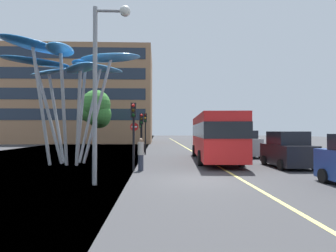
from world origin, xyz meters
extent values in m
cube|color=#38383A|center=(0.00, 0.00, -0.05)|extent=(120.00, 240.00, 0.10)
cube|color=#E0D666|center=(1.90, 0.00, 0.00)|extent=(0.16, 144.00, 0.01)
cube|color=red|center=(2.36, 8.09, 1.80)|extent=(3.39, 11.22, 2.91)
cube|color=black|center=(2.36, 8.09, 2.21)|extent=(3.43, 11.33, 0.93)
cube|color=yellow|center=(2.76, 13.54, 2.96)|extent=(1.43, 0.20, 0.36)
cube|color=#B2B2B7|center=(2.36, 8.09, 3.38)|extent=(2.22, 4.00, 0.24)
cylinder|color=black|center=(3.90, 11.41, 0.48)|extent=(0.35, 0.98, 0.96)
cylinder|color=black|center=(1.32, 11.60, 0.48)|extent=(0.35, 0.98, 0.96)
cylinder|color=black|center=(3.42, 4.96, 0.48)|extent=(0.35, 0.98, 0.96)
cylinder|color=black|center=(0.85, 5.15, 0.48)|extent=(0.35, 0.98, 0.96)
cylinder|color=#9EA0A5|center=(-5.88, 6.97, 3.61)|extent=(1.96, 0.63, 7.26)
ellipsoid|color=#4299E0|center=(-5.01, 7.17, 7.21)|extent=(4.29, 2.31, 1.00)
cylinder|color=#9EA0A5|center=(-6.56, 7.79, 3.40)|extent=(1.40, 1.68, 6.85)
ellipsoid|color=#4CA3E5|center=(-6.00, 8.49, 6.80)|extent=(3.63, 4.15, 0.50)
cylinder|color=#9EA0A5|center=(-7.29, 8.20, 3.55)|extent=(0.43, 1.72, 7.15)
ellipsoid|color=#4299E0|center=(-7.18, 8.95, 7.11)|extent=(1.99, 3.74, 0.52)
cylinder|color=#9EA0A5|center=(-8.85, 7.50, 3.17)|extent=(1.68, 1.22, 6.40)
ellipsoid|color=#4CA3E5|center=(-9.56, 7.97, 6.35)|extent=(3.93, 3.27, 0.56)
cylinder|color=#9EA0A5|center=(-8.96, 6.40, 3.35)|extent=(1.91, 0.46, 6.74)
ellipsoid|color=#2D7FD1|center=(-9.81, 6.28, 6.69)|extent=(4.54, 1.90, 0.88)
cylinder|color=#9EA0A5|center=(-9.09, 5.56, 3.74)|extent=(1.16, 0.86, 7.51)
ellipsoid|color=#2D7FD1|center=(-9.53, 5.27, 7.48)|extent=(4.09, 3.48, 0.97)
cylinder|color=#9EA0A5|center=(-7.54, 5.05, 3.48)|extent=(0.23, 1.39, 7.00)
ellipsoid|color=#388EDB|center=(-7.55, 4.46, 6.96)|extent=(1.42, 3.09, 0.77)
cylinder|color=#9EA0A5|center=(-6.70, 5.25, 2.99)|extent=(0.63, 0.87, 6.00)
ellipsoid|color=#4299E0|center=(-6.52, 4.95, 5.98)|extent=(3.34, 4.12, 0.51)
cylinder|color=black|center=(-3.12, 2.94, 1.83)|extent=(0.12, 0.12, 3.67)
cube|color=black|center=(-3.12, 2.80, 3.27)|extent=(0.28, 0.24, 0.80)
sphere|color=red|center=(-3.12, 2.67, 3.53)|extent=(0.18, 0.18, 0.18)
sphere|color=#3A2707|center=(-3.12, 2.67, 3.27)|extent=(0.18, 0.18, 0.18)
sphere|color=black|center=(-3.12, 2.67, 3.01)|extent=(0.18, 0.18, 0.18)
cylinder|color=black|center=(-2.95, 7.87, 1.71)|extent=(0.12, 0.12, 3.42)
cube|color=black|center=(-2.95, 7.73, 3.02)|extent=(0.28, 0.24, 0.80)
sphere|color=red|center=(-2.95, 7.60, 3.28)|extent=(0.18, 0.18, 0.18)
sphere|color=#3A2707|center=(-2.95, 7.60, 3.02)|extent=(0.18, 0.18, 0.18)
sphere|color=black|center=(-2.95, 7.60, 2.76)|extent=(0.18, 0.18, 0.18)
cylinder|color=black|center=(-2.91, 13.65, 1.88)|extent=(0.12, 0.12, 3.75)
cube|color=black|center=(-2.91, 13.51, 3.35)|extent=(0.28, 0.24, 0.80)
sphere|color=#390706|center=(-2.91, 13.38, 3.61)|extent=(0.18, 0.18, 0.18)
sphere|color=orange|center=(-2.91, 13.38, 3.35)|extent=(0.18, 0.18, 0.18)
sphere|color=black|center=(-2.91, 13.38, 3.09)|extent=(0.18, 0.18, 0.18)
cylinder|color=black|center=(-3.36, 14.37, 1.63)|extent=(0.12, 0.12, 3.25)
cube|color=black|center=(-3.36, 14.23, 2.85)|extent=(0.28, 0.24, 0.80)
sphere|color=#390706|center=(-3.36, 14.10, 3.11)|extent=(0.18, 0.18, 0.18)
sphere|color=#3A2707|center=(-3.36, 14.10, 2.85)|extent=(0.18, 0.18, 0.18)
sphere|color=green|center=(-3.36, 14.10, 2.59)|extent=(0.18, 0.18, 0.18)
cylinder|color=black|center=(5.06, -0.93, 0.30)|extent=(0.20, 0.60, 0.60)
cube|color=black|center=(5.90, 4.09, 0.77)|extent=(1.88, 3.87, 1.17)
cube|color=black|center=(5.90, 4.09, 1.74)|extent=(1.73, 2.13, 0.78)
cylinder|color=black|center=(6.84, 5.30, 0.30)|extent=(0.20, 0.60, 0.60)
cylinder|color=black|center=(4.96, 5.30, 0.30)|extent=(0.20, 0.60, 0.60)
cylinder|color=black|center=(6.84, 2.89, 0.30)|extent=(0.20, 0.60, 0.60)
cylinder|color=black|center=(4.96, 2.89, 0.30)|extent=(0.20, 0.60, 0.60)
cube|color=gray|center=(5.53, 11.36, 0.85)|extent=(1.77, 4.44, 1.35)
cube|color=black|center=(5.53, 11.36, 1.86)|extent=(1.62, 2.44, 0.67)
cylinder|color=black|center=(6.41, 12.74, 0.30)|extent=(0.20, 0.60, 0.60)
cylinder|color=black|center=(4.64, 12.74, 0.30)|extent=(0.20, 0.60, 0.60)
cylinder|color=black|center=(6.41, 9.98, 0.30)|extent=(0.20, 0.60, 0.60)
cylinder|color=black|center=(4.64, 9.98, 0.30)|extent=(0.20, 0.60, 0.60)
cylinder|color=gray|center=(-4.36, -0.94, 3.60)|extent=(0.18, 0.18, 7.20)
cylinder|color=gray|center=(-3.76, -0.94, 7.05)|extent=(1.20, 0.12, 0.12)
sphere|color=silver|center=(-3.16, -0.94, 7.05)|extent=(0.44, 0.44, 0.44)
cylinder|color=brown|center=(-9.49, 22.78, 1.33)|extent=(0.50, 0.50, 2.67)
sphere|color=#387A33|center=(-9.05, 23.30, 3.93)|extent=(2.86, 2.86, 2.86)
sphere|color=#387A33|center=(-9.77, 22.43, 4.71)|extent=(3.17, 3.17, 3.17)
sphere|color=#387A33|center=(-9.19, 22.04, 5.36)|extent=(3.49, 3.49, 3.49)
sphere|color=#387A33|center=(-8.80, 22.02, 4.20)|extent=(2.91, 2.91, 2.91)
cylinder|color=#2D3342|center=(-2.73, 3.05, 0.43)|extent=(0.29, 0.29, 0.86)
cylinder|color=#B2A89E|center=(-2.73, 3.05, 1.21)|extent=(0.34, 0.34, 0.69)
sphere|color=#937056|center=(-2.73, 3.05, 1.66)|extent=(0.22, 0.22, 0.22)
cylinder|color=gray|center=(-3.51, 8.41, 1.38)|extent=(0.08, 0.08, 2.77)
cylinder|color=red|center=(-3.51, 8.38, 2.47)|extent=(0.60, 0.03, 0.60)
cube|color=white|center=(-3.51, 8.35, 2.47)|extent=(0.40, 0.04, 0.11)
cube|color=#936B4C|center=(-16.84, 40.84, 8.33)|extent=(27.96, 13.82, 16.66)
cube|color=#1E2838|center=(-16.84, 33.91, 4.83)|extent=(26.29, 0.08, 1.87)
cube|color=#1E2838|center=(-16.84, 33.91, 8.16)|extent=(26.29, 0.08, 1.87)
cube|color=#1E2838|center=(-16.84, 33.91, 11.50)|extent=(26.29, 0.08, 1.87)
cube|color=#1E2838|center=(-16.84, 33.91, 14.83)|extent=(26.29, 0.08, 1.87)
camera|label=1|loc=(-1.86, -12.50, 2.17)|focal=30.42mm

